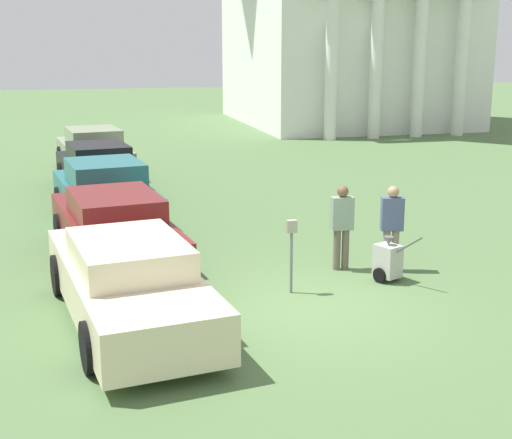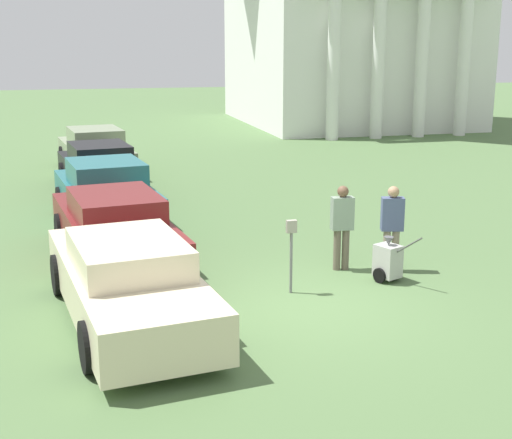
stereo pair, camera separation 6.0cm
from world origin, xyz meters
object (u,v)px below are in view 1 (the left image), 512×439
(equipment_cart, at_px, (388,261))
(parking_meter, at_px, (292,242))
(parked_car_sage, at_px, (93,151))
(parked_car_maroon, at_px, (115,230))
(person_supervisor, at_px, (392,223))
(parked_car_black, at_px, (98,170))
(church, at_px, (347,3))
(parked_car_cream, at_px, (128,281))
(person_worker, at_px, (342,222))
(parked_car_teal, at_px, (105,194))

(equipment_cart, bearing_deg, parking_meter, 162.27)
(parked_car_sage, relative_size, equipment_cart, 5.35)
(parked_car_maroon, xyz_separation_m, person_supervisor, (5.11, -1.78, 0.25))
(equipment_cart, bearing_deg, parked_car_black, 93.63)
(parked_car_black, xyz_separation_m, parking_meter, (2.87, -9.74, 0.25))
(person_supervisor, xyz_separation_m, church, (8.81, 24.81, 5.40))
(parked_car_maroon, bearing_deg, parked_car_black, 82.44)
(parked_car_black, height_order, church, church)
(parked_car_sage, distance_m, parking_meter, 13.70)
(parked_car_sage, xyz_separation_m, person_supervisor, (5.10, -12.66, 0.26))
(parked_car_cream, bearing_deg, person_worker, 13.78)
(parking_meter, xyz_separation_m, church, (11.04, 25.54, 5.43))
(parked_car_teal, height_order, person_worker, person_worker)
(parking_meter, bearing_deg, person_supervisor, 18.18)
(parked_car_black, bearing_deg, parked_car_sage, 82.44)
(parked_car_sage, height_order, person_supervisor, person_supervisor)
(parked_car_maroon, relative_size, parking_meter, 4.07)
(parked_car_black, distance_m, parked_car_sage, 3.66)
(parking_meter, height_order, equipment_cart, parking_meter)
(parked_car_cream, xyz_separation_m, parked_car_teal, (-0.00, 6.59, 0.05))
(parked_car_teal, height_order, equipment_cart, parked_car_teal)
(parking_meter, distance_m, person_supervisor, 2.35)
(parked_car_teal, xyz_separation_m, person_supervisor, (5.11, -5.24, 0.24))
(church, bearing_deg, equipment_cart, -109.78)
(parked_car_black, distance_m, person_supervisor, 10.36)
(parked_car_maroon, bearing_deg, person_worker, -26.90)
(parked_car_sage, bearing_deg, church, 33.57)
(equipment_cart, bearing_deg, parked_car_sage, 86.94)
(person_supervisor, bearing_deg, church, -94.59)
(parked_car_sage, distance_m, church, 19.32)
(parked_car_sage, distance_m, person_worker, 13.06)
(parked_car_maroon, relative_size, parked_car_black, 1.05)
(person_worker, distance_m, equipment_cart, 1.18)
(parked_car_black, xyz_separation_m, parked_car_sage, (0.00, 3.66, 0.01))
(parked_car_black, bearing_deg, person_worker, -71.78)
(parked_car_black, distance_m, parking_meter, 10.16)
(parked_car_cream, xyz_separation_m, equipment_cart, (4.79, 0.78, -0.27))
(parked_car_teal, height_order, church, church)
(parked_car_sage, bearing_deg, parked_car_cream, -97.56)
(person_supervisor, distance_m, church, 26.88)
(parked_car_cream, distance_m, parked_car_teal, 6.59)
(parked_car_teal, bearing_deg, parked_car_black, 82.44)
(parked_car_teal, bearing_deg, parked_car_sage, 82.44)
(church, bearing_deg, parked_car_cream, -118.01)
(parked_car_cream, relative_size, parked_car_black, 1.07)
(parking_meter, bearing_deg, parked_car_black, 106.41)
(parked_car_cream, xyz_separation_m, person_supervisor, (5.11, 1.34, 0.28))
(parked_car_teal, xyz_separation_m, parking_meter, (2.87, -5.98, 0.21))
(parked_car_maroon, bearing_deg, parked_car_sage, 82.44)
(parked_car_maroon, height_order, parking_meter, parked_car_maroon)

